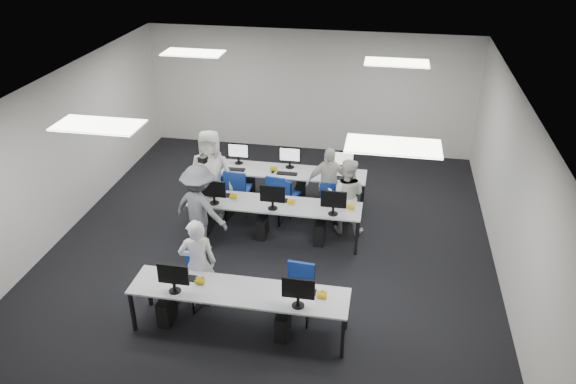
% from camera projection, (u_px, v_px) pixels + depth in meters
% --- Properties ---
extents(room, '(9.00, 9.02, 3.00)m').
position_uv_depth(room, '(272.00, 171.00, 9.82)').
color(room, black).
rests_on(room, ground).
extents(ceiling_panels, '(5.20, 4.60, 0.02)m').
position_uv_depth(ceiling_panels, '(271.00, 89.00, 9.11)').
color(ceiling_panels, white).
rests_on(ceiling_panels, room).
extents(desk_front, '(3.20, 0.70, 0.73)m').
position_uv_depth(desk_front, '(239.00, 293.00, 8.12)').
color(desk_front, silver).
rests_on(desk_front, ground).
extents(desk_mid, '(3.20, 0.70, 0.73)m').
position_uv_depth(desk_mid, '(275.00, 206.00, 10.38)').
color(desk_mid, silver).
rests_on(desk_mid, ground).
extents(desk_back, '(3.20, 0.70, 0.73)m').
position_uv_depth(desk_back, '(288.00, 173.00, 11.59)').
color(desk_back, silver).
rests_on(desk_back, ground).
extents(equipment_front, '(2.51, 0.41, 1.19)m').
position_uv_depth(equipment_front, '(227.00, 310.00, 8.29)').
color(equipment_front, navy).
rests_on(equipment_front, desk_front).
extents(equipment_mid, '(2.91, 0.41, 1.19)m').
position_uv_depth(equipment_mid, '(265.00, 221.00, 10.54)').
color(equipment_mid, white).
rests_on(equipment_mid, desk_mid).
extents(equipment_back, '(2.91, 0.41, 1.19)m').
position_uv_depth(equipment_back, '(297.00, 187.00, 11.73)').
color(equipment_back, white).
rests_on(equipment_back, desk_back).
extents(chair_0, '(0.53, 0.55, 0.84)m').
position_uv_depth(chair_0, '(192.00, 289.00, 8.87)').
color(chair_0, navy).
rests_on(chair_0, ground).
extents(chair_1, '(0.47, 0.51, 0.88)m').
position_uv_depth(chair_1, '(298.00, 302.00, 8.57)').
color(chair_1, navy).
rests_on(chair_1, ground).
extents(chair_2, '(0.47, 0.50, 0.82)m').
position_uv_depth(chair_2, '(221.00, 204.00, 11.30)').
color(chair_2, navy).
rests_on(chair_2, ground).
extents(chair_3, '(0.47, 0.50, 0.86)m').
position_uv_depth(chair_3, '(273.00, 208.00, 11.14)').
color(chair_3, navy).
rests_on(chair_3, ground).
extents(chair_4, '(0.46, 0.49, 0.84)m').
position_uv_depth(chair_4, '(329.00, 213.00, 10.96)').
color(chair_4, navy).
rests_on(chair_4, ground).
extents(chair_5, '(0.49, 0.53, 0.97)m').
position_uv_depth(chair_5, '(238.00, 198.00, 11.44)').
color(chair_5, navy).
rests_on(chair_5, ground).
extents(chair_6, '(0.52, 0.55, 0.82)m').
position_uv_depth(chair_6, '(287.00, 202.00, 11.39)').
color(chair_6, navy).
rests_on(chair_6, ground).
extents(chair_7, '(0.43, 0.47, 0.85)m').
position_uv_depth(chair_7, '(345.00, 209.00, 11.12)').
color(chair_7, navy).
rests_on(chair_7, ground).
extents(handbag, '(0.38, 0.26, 0.30)m').
position_uv_depth(handbag, '(211.00, 190.00, 10.52)').
color(handbag, tan).
rests_on(handbag, desk_mid).
extents(student_0, '(0.66, 0.54, 1.55)m').
position_uv_depth(student_0, '(198.00, 264.00, 8.60)').
color(student_0, beige).
rests_on(student_0, ground).
extents(student_1, '(0.78, 0.64, 1.51)m').
position_uv_depth(student_1, '(346.00, 196.00, 10.57)').
color(student_1, beige).
rests_on(student_1, ground).
extents(student_2, '(0.94, 0.66, 1.80)m').
position_uv_depth(student_2, '(211.00, 174.00, 11.08)').
color(student_2, beige).
rests_on(student_2, ground).
extents(student_3, '(0.96, 0.62, 1.52)m').
position_uv_depth(student_3, '(328.00, 184.00, 11.00)').
color(student_3, beige).
rests_on(student_3, ground).
extents(photographer, '(1.23, 0.95, 1.67)m').
position_uv_depth(photographer, '(200.00, 209.00, 9.98)').
color(photographer, slate).
rests_on(photographer, ground).
extents(dslr_camera, '(0.19, 0.22, 0.10)m').
position_uv_depth(dslr_camera, '(203.00, 160.00, 9.70)').
color(dslr_camera, black).
rests_on(dslr_camera, photographer).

